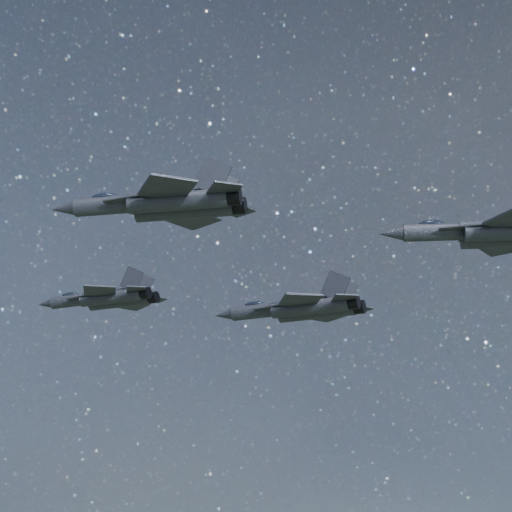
% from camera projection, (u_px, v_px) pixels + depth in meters
% --- Properties ---
extents(jet_lead, '(15.83, 11.27, 4.03)m').
position_uv_depth(jet_lead, '(106.00, 298.00, 96.19)').
color(jet_lead, '#2E303A').
extents(jet_left, '(19.64, 14.04, 5.03)m').
position_uv_depth(jet_left, '(301.00, 308.00, 102.00)').
color(jet_left, '#2E303A').
extents(jet_right, '(18.34, 12.55, 4.60)m').
position_uv_depth(jet_right, '(165.00, 204.00, 73.49)').
color(jet_right, '#2E303A').
extents(jet_slot, '(19.65, 13.16, 4.97)m').
position_uv_depth(jet_slot, '(495.00, 233.00, 83.29)').
color(jet_slot, '#2E303A').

